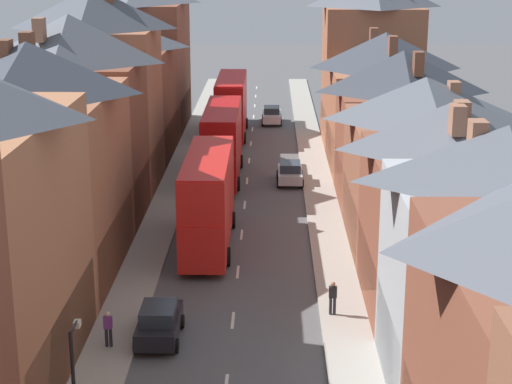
% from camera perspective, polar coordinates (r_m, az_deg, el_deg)
% --- Properties ---
extents(pavement_left, '(2.20, 104.00, 0.14)m').
position_cam_1_polar(pavement_left, '(58.65, -5.69, -0.20)').
color(pavement_left, '#A8A399').
rests_on(pavement_left, ground).
extents(pavement_right, '(2.20, 104.00, 0.14)m').
position_cam_1_polar(pavement_right, '(58.36, 4.31, -0.25)').
color(pavement_right, '#A8A399').
rests_on(pavement_right, ground).
extents(centre_line_dashes, '(0.14, 97.80, 0.01)m').
position_cam_1_polar(centre_line_dashes, '(56.39, -0.76, -0.87)').
color(centre_line_dashes, silver).
rests_on(centre_line_dashes, ground).
extents(terrace_row_left, '(8.00, 78.82, 14.02)m').
position_cam_1_polar(terrace_row_left, '(47.03, -13.67, 3.27)').
color(terrace_row_left, '#935138').
rests_on(terrace_row_left, ground).
extents(terrace_row_right, '(8.00, 71.33, 14.40)m').
position_cam_1_polar(terrace_row_right, '(42.64, 12.46, 0.90)').
color(terrace_row_right, brown).
rests_on(terrace_row_right, ground).
extents(double_decker_bus_lead, '(2.74, 10.80, 5.30)m').
position_cam_1_polar(double_decker_bus_lead, '(61.94, -2.27, 3.38)').
color(double_decker_bus_lead, '#B70F0F').
rests_on(double_decker_bus_lead, ground).
extents(double_decker_bus_mid_street, '(2.74, 10.80, 5.30)m').
position_cam_1_polar(double_decker_bus_mid_street, '(76.25, -1.66, 5.82)').
color(double_decker_bus_mid_street, red).
rests_on(double_decker_bus_mid_street, ground).
extents(double_decker_bus_far_approaching, '(2.74, 10.80, 5.30)m').
position_cam_1_polar(double_decker_bus_far_approaching, '(48.00, -3.22, -0.45)').
color(double_decker_bus_far_approaching, red).
rests_on(double_decker_bus_far_approaching, ground).
extents(car_near_silver, '(1.90, 3.92, 1.65)m').
position_cam_1_polar(car_near_silver, '(68.17, -3.07, 2.84)').
color(car_near_silver, black).
rests_on(car_near_silver, ground).
extents(car_parked_right_a, '(1.90, 3.88, 1.66)m').
position_cam_1_polar(car_parked_right_a, '(37.59, -6.48, -8.64)').
color(car_parked_right_a, black).
rests_on(car_parked_right_a, ground).
extents(car_mid_black, '(1.90, 4.11, 1.66)m').
position_cam_1_polar(car_mid_black, '(82.09, 1.05, 5.16)').
color(car_mid_black, silver).
rests_on(car_mid_black, ground).
extents(car_parked_left_b, '(1.90, 3.95, 1.57)m').
position_cam_1_polar(car_parked_left_b, '(61.37, 2.28, 1.31)').
color(car_parked_left_b, '#B7BABF').
rests_on(car_parked_left_b, ground).
extents(pedestrian_mid_left, '(0.36, 0.22, 1.61)m').
position_cam_1_polar(pedestrian_mid_left, '(36.98, -9.83, -8.87)').
color(pedestrian_mid_left, '#23232D').
rests_on(pedestrian_mid_left, pavement_left).
extents(pedestrian_mid_right, '(0.36, 0.22, 1.61)m').
position_cam_1_polar(pedestrian_mid_right, '(39.60, 5.14, -6.94)').
color(pedestrian_mid_right, '#23232D').
rests_on(pedestrian_mid_right, pavement_right).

